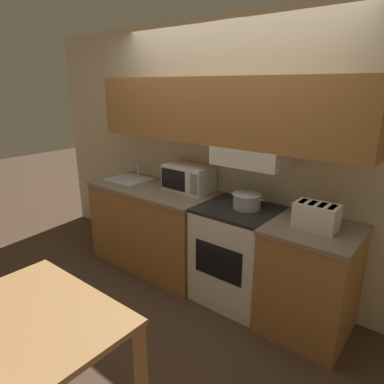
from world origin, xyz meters
TOP-DOWN VIEW (x-y plane):
  - ground_plane at (0.00, 0.00)m, footprint 16.00×16.00m
  - wall_back at (0.01, -0.06)m, footprint 5.17×0.38m
  - lower_counter_main at (-0.68, -0.33)m, footprint 1.42×0.67m
  - lower_counter_right_stub at (1.05, -0.33)m, footprint 0.68×0.67m
  - stove_range at (0.37, -0.31)m, footprint 0.68×0.63m
  - cooking_pot at (0.42, -0.27)m, footprint 0.33×0.26m
  - microwave at (-0.32, -0.17)m, footprint 0.49×0.31m
  - toaster at (1.05, -0.34)m, footprint 0.33×0.19m
  - sink_basin at (-1.07, -0.33)m, footprint 0.45×0.41m
  - dining_table at (0.11, -2.08)m, footprint 1.07×0.74m

SIDE VIEW (x-z plane):
  - ground_plane at x=0.00m, z-range 0.00..0.00m
  - stove_range at x=0.37m, z-range 0.00..0.91m
  - lower_counter_main at x=-0.68m, z-range 0.00..0.91m
  - lower_counter_right_stub at x=1.05m, z-range 0.00..0.91m
  - dining_table at x=0.11m, z-range 0.26..0.98m
  - sink_basin at x=-1.07m, z-range 0.81..1.04m
  - cooking_pot at x=0.42m, z-range 0.91..1.05m
  - toaster at x=1.05m, z-range 0.91..1.11m
  - microwave at x=-0.32m, z-range 0.91..1.17m
  - wall_back at x=0.01m, z-range 0.19..2.74m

